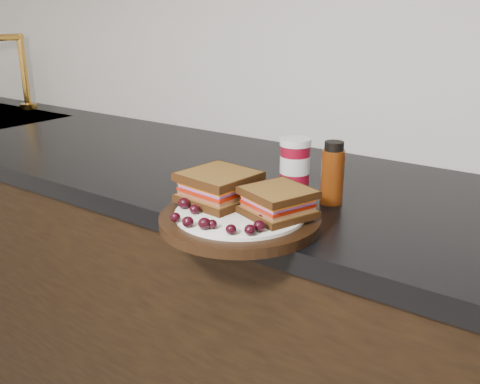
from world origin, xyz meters
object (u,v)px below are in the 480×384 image
(condiment_jar, at_px, (295,161))
(oil_bottle, at_px, (333,173))
(plate, at_px, (240,220))
(sandwich_left, at_px, (219,187))

(condiment_jar, relative_size, oil_bottle, 0.81)
(plate, xyz_separation_m, oil_bottle, (0.08, 0.19, 0.05))
(plate, relative_size, condiment_jar, 2.85)
(plate, relative_size, sandwich_left, 2.33)
(oil_bottle, bearing_deg, plate, -112.11)
(sandwich_left, bearing_deg, plate, -12.17)
(plate, xyz_separation_m, condiment_jar, (-0.04, 0.26, 0.04))
(condiment_jar, bearing_deg, plate, -80.70)
(plate, height_order, oil_bottle, oil_bottle)
(condiment_jar, distance_m, oil_bottle, 0.14)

